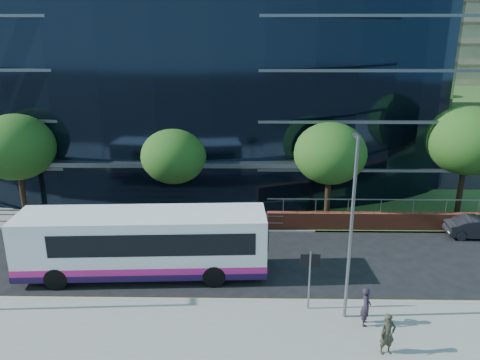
{
  "coord_description": "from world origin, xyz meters",
  "views": [
    {
      "loc": [
        1.77,
        -19.73,
        11.98
      ],
      "look_at": [
        1.31,
        8.0,
        3.06
      ],
      "focal_mm": 35.0,
      "sensor_mm": 36.0,
      "label": 1
    }
  ],
  "objects_px": {
    "tree_dist_e": "(424,92)",
    "pedestrian": "(366,306)",
    "pedestrian_b": "(387,334)",
    "tree_far_c": "(330,153)",
    "city_bus": "(145,243)",
    "parked_car": "(478,227)",
    "tree_far_d": "(468,140)",
    "streetlight_east": "(351,225)",
    "tree_far_a": "(16,147)",
    "tree_far_b": "(174,156)",
    "street_sign": "(310,268)"
  },
  "relations": [
    {
      "from": "tree_far_c",
      "to": "city_bus",
      "type": "height_order",
      "value": "tree_far_c"
    },
    {
      "from": "tree_far_b",
      "to": "tree_far_d",
      "type": "height_order",
      "value": "tree_far_d"
    },
    {
      "from": "street_sign",
      "to": "tree_far_a",
      "type": "height_order",
      "value": "tree_far_a"
    },
    {
      "from": "pedestrian_b",
      "to": "tree_far_c",
      "type": "bearing_deg",
      "value": 79.7
    },
    {
      "from": "tree_far_b",
      "to": "streetlight_east",
      "type": "xyz_separation_m",
      "value": [
        9.0,
        -11.67,
        0.23
      ]
    },
    {
      "from": "tree_far_b",
      "to": "street_sign",
      "type": "bearing_deg",
      "value": -55.92
    },
    {
      "from": "tree_far_a",
      "to": "tree_far_c",
      "type": "relative_size",
      "value": 1.07
    },
    {
      "from": "street_sign",
      "to": "pedestrian",
      "type": "xyz_separation_m",
      "value": [
        2.24,
        -1.14,
        -1.15
      ]
    },
    {
      "from": "streetlight_east",
      "to": "city_bus",
      "type": "height_order",
      "value": "streetlight_east"
    },
    {
      "from": "tree_far_a",
      "to": "pedestrian",
      "type": "bearing_deg",
      "value": -30.73
    },
    {
      "from": "street_sign",
      "to": "tree_far_c",
      "type": "distance_m",
      "value": 11.14
    },
    {
      "from": "tree_far_a",
      "to": "street_sign",
      "type": "bearing_deg",
      "value": -31.17
    },
    {
      "from": "tree_dist_e",
      "to": "pedestrian",
      "type": "distance_m",
      "value": 46.22
    },
    {
      "from": "tree_far_d",
      "to": "tree_far_b",
      "type": "bearing_deg",
      "value": -178.49
    },
    {
      "from": "tree_far_c",
      "to": "street_sign",
      "type": "bearing_deg",
      "value": -103.29
    },
    {
      "from": "tree_far_d",
      "to": "pedestrian_b",
      "type": "distance_m",
      "value": 17.58
    },
    {
      "from": "tree_far_b",
      "to": "pedestrian_b",
      "type": "distance_m",
      "value": 17.63
    },
    {
      "from": "tree_dist_e",
      "to": "city_bus",
      "type": "distance_m",
      "value": 47.26
    },
    {
      "from": "streetlight_east",
      "to": "city_bus",
      "type": "relative_size",
      "value": 0.64
    },
    {
      "from": "tree_dist_e",
      "to": "streetlight_east",
      "type": "height_order",
      "value": "streetlight_east"
    },
    {
      "from": "tree_far_d",
      "to": "streetlight_east",
      "type": "distance_m",
      "value": 15.77
    },
    {
      "from": "tree_far_b",
      "to": "parked_car",
      "type": "xyz_separation_m",
      "value": [
        18.71,
        -3.06,
        -3.58
      ]
    },
    {
      "from": "pedestrian",
      "to": "city_bus",
      "type": "bearing_deg",
      "value": 77.32
    },
    {
      "from": "tree_dist_e",
      "to": "parked_car",
      "type": "relative_size",
      "value": 1.7
    },
    {
      "from": "tree_far_a",
      "to": "pedestrian",
      "type": "relative_size",
      "value": 4.09
    },
    {
      "from": "streetlight_east",
      "to": "pedestrian",
      "type": "height_order",
      "value": "streetlight_east"
    },
    {
      "from": "pedestrian",
      "to": "tree_far_d",
      "type": "bearing_deg",
      "value": -25.66
    },
    {
      "from": "city_bus",
      "to": "pedestrian_b",
      "type": "relative_size",
      "value": 7.45
    },
    {
      "from": "tree_far_d",
      "to": "city_bus",
      "type": "bearing_deg",
      "value": -156.45
    },
    {
      "from": "tree_far_b",
      "to": "parked_car",
      "type": "relative_size",
      "value": 1.58
    },
    {
      "from": "tree_far_d",
      "to": "city_bus",
      "type": "height_order",
      "value": "tree_far_d"
    },
    {
      "from": "tree_far_b",
      "to": "streetlight_east",
      "type": "distance_m",
      "value": 14.74
    },
    {
      "from": "streetlight_east",
      "to": "tree_far_a",
      "type": "bearing_deg",
      "value": 149.54
    },
    {
      "from": "parked_car",
      "to": "street_sign",
      "type": "bearing_deg",
      "value": 127.54
    },
    {
      "from": "tree_far_b",
      "to": "streetlight_east",
      "type": "bearing_deg",
      "value": -52.37
    },
    {
      "from": "tree_far_a",
      "to": "parked_car",
      "type": "distance_m",
      "value": 29.14
    },
    {
      "from": "tree_far_d",
      "to": "parked_car",
      "type": "bearing_deg",
      "value": -94.6
    },
    {
      "from": "tree_dist_e",
      "to": "streetlight_east",
      "type": "distance_m",
      "value": 45.85
    },
    {
      "from": "tree_far_c",
      "to": "pedestrian_b",
      "type": "relative_size",
      "value": 3.88
    },
    {
      "from": "street_sign",
      "to": "tree_far_c",
      "type": "relative_size",
      "value": 0.43
    },
    {
      "from": "streetlight_east",
      "to": "pedestrian",
      "type": "distance_m",
      "value": 3.56
    },
    {
      "from": "pedestrian",
      "to": "pedestrian_b",
      "type": "xyz_separation_m",
      "value": [
        0.38,
        -1.84,
        -0.01
      ]
    },
    {
      "from": "city_bus",
      "to": "parked_car",
      "type": "bearing_deg",
      "value": 11.46
    },
    {
      "from": "tree_far_a",
      "to": "city_bus",
      "type": "xyz_separation_m",
      "value": [
        9.64,
        -7.44,
        -3.08
      ]
    },
    {
      "from": "tree_far_d",
      "to": "city_bus",
      "type": "relative_size",
      "value": 0.6
    },
    {
      "from": "street_sign",
      "to": "tree_far_b",
      "type": "xyz_separation_m",
      "value": [
        -7.5,
        11.09,
        2.06
      ]
    },
    {
      "from": "city_bus",
      "to": "parked_car",
      "type": "relative_size",
      "value": 3.26
    },
    {
      "from": "tree_far_b",
      "to": "pedestrian",
      "type": "height_order",
      "value": "tree_far_b"
    },
    {
      "from": "tree_far_a",
      "to": "tree_far_b",
      "type": "relative_size",
      "value": 1.15
    },
    {
      "from": "tree_far_c",
      "to": "tree_far_d",
      "type": "height_order",
      "value": "tree_far_d"
    }
  ]
}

